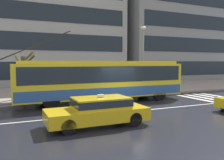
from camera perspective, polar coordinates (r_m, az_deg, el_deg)
ground_plane at (r=14.77m, az=3.66°, el=-6.68°), size 160.00×160.00×0.00m
sidewalk_slab at (r=23.09m, az=-6.83°, el=-2.54°), size 80.00×10.00×0.14m
crosswalk_stripe_edge_near at (r=19.42m, az=19.67°, el=-4.26°), size 0.44×4.40×0.01m
crosswalk_stripe_inner_a at (r=20.05m, az=21.54°, el=-4.05°), size 0.44×4.40×0.01m
crosswalk_stripe_center at (r=20.69m, az=23.29°, el=-3.85°), size 0.44×4.40×0.01m
crosswalk_stripe_inner_b at (r=21.36m, az=24.93°, el=-3.65°), size 0.44×4.40×0.01m
lane_centre_line at (r=13.74m, az=6.00°, el=-7.52°), size 72.00×0.14×0.01m
trolleybus at (r=16.54m, az=-2.18°, el=0.12°), size 12.72×2.69×4.86m
taxi_oncoming_near at (r=10.48m, az=-3.29°, el=-7.32°), size 4.51×1.78×1.39m
bus_shelter at (r=19.60m, az=-11.33°, el=2.18°), size 3.58×1.80×2.62m
pedestrian_at_shelter at (r=19.12m, az=-6.13°, el=1.12°), size 1.57×1.57×1.98m
pedestrian_approaching_curb at (r=18.49m, az=-18.09°, el=0.68°), size 1.23×1.23×2.02m
street_lamp at (r=20.97m, az=7.63°, el=6.54°), size 0.60×0.32×5.83m
street_tree_bare at (r=18.46m, az=-20.69°, el=1.45°), size 1.39×2.25×3.49m
office_tower_corner_left at (r=36.99m, az=-20.34°, el=13.31°), size 25.22×16.13×17.51m
office_tower_corner_right at (r=46.63m, az=15.85°, el=14.00°), size 26.31×16.19×21.56m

